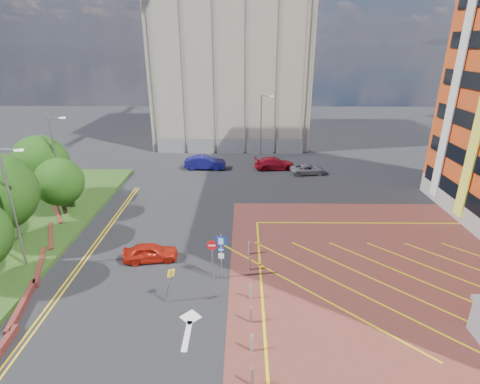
{
  "coord_description": "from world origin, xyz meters",
  "views": [
    {
      "loc": [
        1.9,
        -19.03,
        14.01
      ],
      "look_at": [
        1.65,
        2.65,
        5.3
      ],
      "focal_mm": 28.0,
      "sensor_mm": 36.0,
      "label": 1
    }
  ],
  "objects_px": {
    "car_red_left": "(150,252)",
    "car_blue_back": "(205,163)",
    "lamp_back": "(262,124)",
    "car_silver_back": "(308,169)",
    "sign_cluster": "(218,252)",
    "lamp_left_near": "(13,205)",
    "tree_d": "(40,163)",
    "tree_c": "(59,182)",
    "warning_sign": "(169,281)",
    "car_red_back": "(275,163)",
    "lamp_left_far": "(56,158)"
  },
  "relations": [
    {
      "from": "lamp_left_near",
      "to": "warning_sign",
      "type": "distance_m",
      "value": 11.13
    },
    {
      "from": "lamp_left_far",
      "to": "tree_d",
      "type": "bearing_deg",
      "value": 154.32
    },
    {
      "from": "sign_cluster",
      "to": "car_blue_back",
      "type": "xyz_separation_m",
      "value": [
        -3.02,
        22.25,
        -1.16
      ]
    },
    {
      "from": "tree_c",
      "to": "car_red_back",
      "type": "height_order",
      "value": "tree_c"
    },
    {
      "from": "car_silver_back",
      "to": "tree_c",
      "type": "bearing_deg",
      "value": 109.43
    },
    {
      "from": "tree_c",
      "to": "warning_sign",
      "type": "height_order",
      "value": "tree_c"
    },
    {
      "from": "car_red_left",
      "to": "car_silver_back",
      "type": "distance_m",
      "value": 22.91
    },
    {
      "from": "tree_d",
      "to": "car_blue_back",
      "type": "relative_size",
      "value": 1.27
    },
    {
      "from": "sign_cluster",
      "to": "tree_c",
      "type": "bearing_deg",
      "value": 146.84
    },
    {
      "from": "tree_d",
      "to": "car_red_left",
      "type": "bearing_deg",
      "value": -39.45
    },
    {
      "from": "sign_cluster",
      "to": "car_silver_back",
      "type": "bearing_deg",
      "value": 66.65
    },
    {
      "from": "lamp_left_near",
      "to": "car_silver_back",
      "type": "xyz_separation_m",
      "value": [
        21.58,
        19.51,
        -4.11
      ]
    },
    {
      "from": "tree_c",
      "to": "car_red_left",
      "type": "distance_m",
      "value": 11.6
    },
    {
      "from": "sign_cluster",
      "to": "car_red_back",
      "type": "distance_m",
      "value": 22.91
    },
    {
      "from": "lamp_left_near",
      "to": "warning_sign",
      "type": "bearing_deg",
      "value": -18.28
    },
    {
      "from": "lamp_left_near",
      "to": "tree_d",
      "type": "bearing_deg",
      "value": 110.35
    },
    {
      "from": "lamp_back",
      "to": "car_blue_back",
      "type": "distance_m",
      "value": 9.04
    },
    {
      "from": "car_red_back",
      "to": "car_silver_back",
      "type": "distance_m",
      "value": 4.06
    },
    {
      "from": "tree_c",
      "to": "warning_sign",
      "type": "xyz_separation_m",
      "value": [
        11.19,
        -11.34,
        -1.76
      ]
    },
    {
      "from": "lamp_left_far",
      "to": "car_blue_back",
      "type": "distance_m",
      "value": 16.67
    },
    {
      "from": "lamp_left_near",
      "to": "car_red_back",
      "type": "xyz_separation_m",
      "value": [
        17.91,
        21.26,
        -3.97
      ]
    },
    {
      "from": "lamp_left_far",
      "to": "car_silver_back",
      "type": "xyz_separation_m",
      "value": [
        23.58,
        9.51,
        -4.11
      ]
    },
    {
      "from": "lamp_back",
      "to": "sign_cluster",
      "type": "height_order",
      "value": "lamp_back"
    },
    {
      "from": "car_red_left",
      "to": "car_silver_back",
      "type": "bearing_deg",
      "value": -45.62
    },
    {
      "from": "tree_d",
      "to": "car_blue_back",
      "type": "xyz_separation_m",
      "value": [
        13.78,
        10.23,
        -3.08
      ]
    },
    {
      "from": "sign_cluster",
      "to": "tree_d",
      "type": "bearing_deg",
      "value": 144.42
    },
    {
      "from": "car_red_left",
      "to": "lamp_left_far",
      "type": "bearing_deg",
      "value": 39.2
    },
    {
      "from": "tree_d",
      "to": "lamp_left_near",
      "type": "relative_size",
      "value": 0.76
    },
    {
      "from": "car_blue_back",
      "to": "car_red_back",
      "type": "distance_m",
      "value": 8.21
    },
    {
      "from": "lamp_back",
      "to": "car_silver_back",
      "type": "relative_size",
      "value": 2.01
    },
    {
      "from": "lamp_left_far",
      "to": "car_red_back",
      "type": "xyz_separation_m",
      "value": [
        19.91,
        11.26,
        -3.97
      ]
    },
    {
      "from": "car_red_back",
      "to": "lamp_back",
      "type": "bearing_deg",
      "value": 11.25
    },
    {
      "from": "car_silver_back",
      "to": "car_blue_back",
      "type": "bearing_deg",
      "value": 74.27
    },
    {
      "from": "car_red_left",
      "to": "car_blue_back",
      "type": "bearing_deg",
      "value": -14.07
    },
    {
      "from": "tree_c",
      "to": "lamp_back",
      "type": "height_order",
      "value": "lamp_back"
    },
    {
      "from": "lamp_left_far",
      "to": "car_silver_back",
      "type": "distance_m",
      "value": 25.76
    },
    {
      "from": "warning_sign",
      "to": "car_red_back",
      "type": "distance_m",
      "value": 25.82
    },
    {
      "from": "tree_c",
      "to": "sign_cluster",
      "type": "xyz_separation_m",
      "value": [
        13.8,
        -9.02,
        -1.24
      ]
    },
    {
      "from": "warning_sign",
      "to": "car_red_back",
      "type": "relative_size",
      "value": 0.47
    },
    {
      "from": "car_blue_back",
      "to": "car_silver_back",
      "type": "relative_size",
      "value": 1.2
    },
    {
      "from": "lamp_left_near",
      "to": "sign_cluster",
      "type": "relative_size",
      "value": 2.5
    },
    {
      "from": "lamp_back",
      "to": "warning_sign",
      "type": "xyz_separation_m",
      "value": [
        -6.39,
        -29.34,
        -2.93
      ]
    },
    {
      "from": "car_red_back",
      "to": "car_silver_back",
      "type": "bearing_deg",
      "value": -120.81
    },
    {
      "from": "car_red_back",
      "to": "car_silver_back",
      "type": "height_order",
      "value": "car_red_back"
    },
    {
      "from": "tree_d",
      "to": "car_silver_back",
      "type": "height_order",
      "value": "tree_d"
    },
    {
      "from": "tree_d",
      "to": "car_blue_back",
      "type": "bearing_deg",
      "value": 36.59
    },
    {
      "from": "tree_c",
      "to": "lamp_left_near",
      "type": "relative_size",
      "value": 0.61
    },
    {
      "from": "lamp_left_far",
      "to": "lamp_back",
      "type": "height_order",
      "value": "lamp_left_far"
    },
    {
      "from": "tree_d",
      "to": "sign_cluster",
      "type": "bearing_deg",
      "value": -35.58
    },
    {
      "from": "tree_c",
      "to": "lamp_left_far",
      "type": "xyz_separation_m",
      "value": [
        -0.92,
        2.0,
        1.47
      ]
    }
  ]
}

